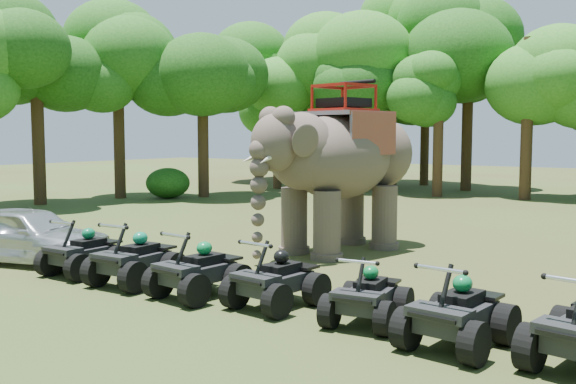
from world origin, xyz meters
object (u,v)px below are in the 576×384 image
at_px(elephant, 341,166).
at_px(atv_4, 368,289).
at_px(parked_car, 28,234).
at_px(atv_1, 135,253).
at_px(atv_2, 198,263).
at_px(atv_3, 276,272).
at_px(atv_0, 83,246).
at_px(atv_5, 457,304).

relative_size(elephant, atv_4, 3.44).
distance_m(parked_car, atv_1, 3.93).
height_order(elephant, atv_2, elephant).
distance_m(atv_2, atv_4, 3.60).
bearing_deg(atv_2, atv_3, 14.08).
relative_size(elephant, parked_car, 1.31).
distance_m(parked_car, atv_3, 7.47).
bearing_deg(atv_2, atv_4, 9.90).
bearing_deg(atv_0, atv_4, 0.84).
height_order(parked_car, atv_5, parked_car).
xyz_separation_m(atv_1, atv_2, (1.85, -0.03, -0.02)).
relative_size(atv_0, atv_2, 0.97).
bearing_deg(atv_0, elephant, 59.39).
bearing_deg(atv_3, parked_car, -173.15).
relative_size(parked_car, atv_1, 2.28).
bearing_deg(elephant, atv_0, -106.84).
relative_size(atv_1, atv_3, 1.05).
relative_size(parked_car, atv_2, 2.34).
relative_size(elephant, atv_5, 3.09).
bearing_deg(atv_0, parked_car, 177.87).
distance_m(atv_1, atv_5, 7.11).
xyz_separation_m(parked_car, atv_5, (11.04, -0.12, -0.05)).
distance_m(parked_car, atv_4, 9.37).
bearing_deg(atv_4, parked_car, 173.47).
relative_size(atv_0, atv_3, 1.00).
distance_m(atv_3, atv_5, 3.58).
height_order(atv_2, atv_4, atv_2).
bearing_deg(elephant, atv_1, -92.68).
bearing_deg(atv_0, atv_2, -1.66).
bearing_deg(atv_5, atv_4, 174.80).
bearing_deg(atv_3, atv_1, -170.84).
xyz_separation_m(parked_car, atv_0, (2.20, -0.04, -0.07)).
bearing_deg(parked_car, atv_3, -103.60).
relative_size(elephant, atv_0, 3.17).
bearing_deg(atv_1, parked_car, 176.58).
bearing_deg(atv_3, atv_5, 0.67).
bearing_deg(atv_5, atv_0, -174.91).
bearing_deg(atv_4, atv_3, 172.84).
xyz_separation_m(atv_0, atv_5, (8.84, -0.08, 0.02)).
bearing_deg(atv_2, atv_0, -175.07).
bearing_deg(atv_2, parked_car, -175.25).
distance_m(atv_3, atv_4, 1.89).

